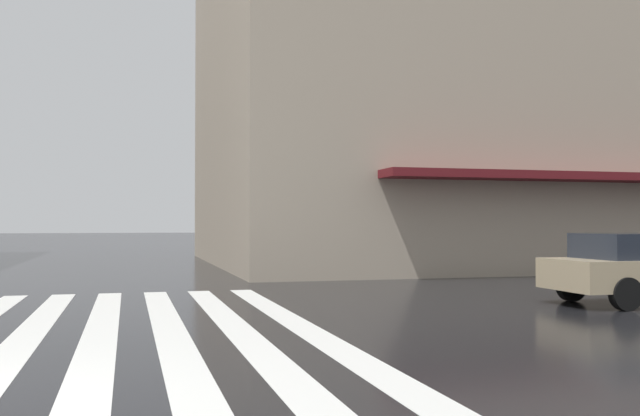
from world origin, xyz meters
name	(u,v)px	position (x,y,z in m)	size (l,w,h in m)	color
zebra_crossing	(61,340)	(4.00, -0.88, 0.00)	(13.00, 7.50, 0.01)	silver
haussmann_block_corner	(502,39)	(20.54, -17.20, 9.49)	(17.28, 24.53, 19.38)	tan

